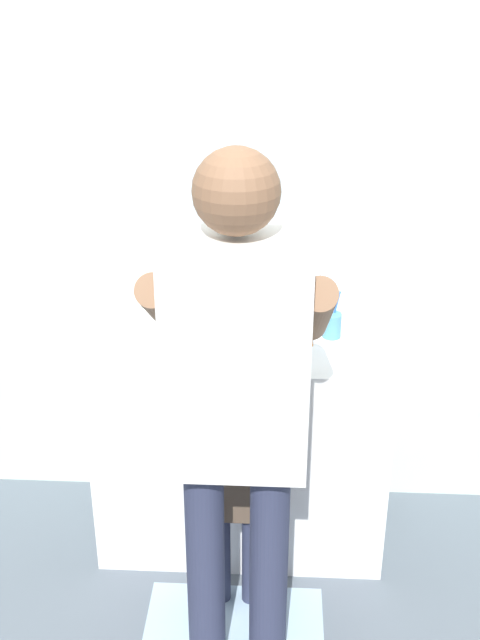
% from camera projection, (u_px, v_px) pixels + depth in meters
% --- Properties ---
extents(ground_plane, '(14.00, 14.00, 0.00)m').
position_uv_depth(ground_plane, '(238.00, 580.00, 3.06)').
color(ground_plane, slate).
extents(back_wall, '(4.40, 0.10, 2.70)m').
position_uv_depth(back_wall, '(246.00, 197.00, 3.04)').
color(back_wall, silver).
rests_on(back_wall, ground).
extents(vanity_cabinet, '(1.11, 0.54, 0.89)m').
position_uv_depth(vanity_cabinet, '(242.00, 440.00, 3.14)').
color(vanity_cabinet, white).
rests_on(vanity_cabinet, ground).
extents(sink_basin, '(0.40, 0.40, 0.11)m').
position_uv_depth(sink_basin, '(242.00, 330.00, 2.90)').
color(sink_basin, silver).
rests_on(sink_basin, vanity_cabinet).
extents(faucet, '(0.18, 0.14, 0.18)m').
position_uv_depth(faucet, '(245.00, 298.00, 3.11)').
color(faucet, '#B7BABF').
rests_on(faucet, vanity_cabinet).
extents(toothbrush_cup, '(0.07, 0.07, 0.21)m').
position_uv_depth(toothbrush_cup, '(332.00, 324.00, 2.96)').
color(toothbrush_cup, '#4C8EB2').
rests_on(toothbrush_cup, vanity_cabinet).
extents(soap_bottle, '(0.06, 0.06, 0.17)m').
position_uv_depth(soap_bottle, '(164.00, 325.00, 2.92)').
color(soap_bottle, gold).
rests_on(soap_bottle, vanity_cabinet).
extents(bath_mat, '(0.64, 0.40, 0.02)m').
position_uv_depth(bath_mat, '(234.00, 628.00, 2.83)').
color(bath_mat, '#99B7CC').
rests_on(bath_mat, ground).
extents(child_toddler, '(0.28, 0.28, 0.92)m').
position_uv_depth(child_toddler, '(236.00, 481.00, 2.73)').
color(child_toddler, '#2D334C').
rests_on(child_toddler, ground).
extents(adult_parent, '(0.55, 0.58, 1.78)m').
position_uv_depth(adult_parent, '(237.00, 388.00, 2.29)').
color(adult_parent, '#2D334C').
rests_on(adult_parent, ground).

